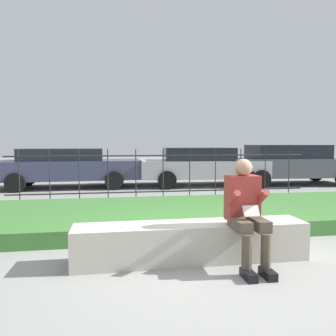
{
  "coord_description": "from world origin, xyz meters",
  "views": [
    {
      "loc": [
        -1.18,
        -3.87,
        1.45
      ],
      "look_at": [
        0.11,
        3.98,
        0.85
      ],
      "focal_mm": 35.0,
      "sensor_mm": 36.0,
      "label": 1
    }
  ],
  "objects_px": {
    "car_parked_right": "(290,163)",
    "person_seated_reader": "(246,208)",
    "stone_bench": "(191,244)",
    "car_parked_left": "(67,166)",
    "car_parked_center": "(201,165)"
  },
  "relations": [
    {
      "from": "person_seated_reader",
      "to": "car_parked_center",
      "type": "relative_size",
      "value": 0.29
    },
    {
      "from": "stone_bench",
      "to": "car_parked_right",
      "type": "distance_m",
      "value": 8.61
    },
    {
      "from": "stone_bench",
      "to": "car_parked_center",
      "type": "xyz_separation_m",
      "value": [
        2.03,
        7.03,
        0.49
      ]
    },
    {
      "from": "person_seated_reader",
      "to": "car_parked_center",
      "type": "distance_m",
      "value": 7.45
    },
    {
      "from": "car_parked_left",
      "to": "car_parked_center",
      "type": "xyz_separation_m",
      "value": [
        4.47,
        -0.15,
        0.0
      ]
    },
    {
      "from": "stone_bench",
      "to": "car_parked_left",
      "type": "xyz_separation_m",
      "value": [
        -2.45,
        7.18,
        0.49
      ]
    },
    {
      "from": "car_parked_right",
      "to": "person_seated_reader",
      "type": "bearing_deg",
      "value": -119.17
    },
    {
      "from": "person_seated_reader",
      "to": "car_parked_right",
      "type": "relative_size",
      "value": 0.27
    },
    {
      "from": "stone_bench",
      "to": "person_seated_reader",
      "type": "bearing_deg",
      "value": -26.19
    },
    {
      "from": "person_seated_reader",
      "to": "car_parked_right",
      "type": "height_order",
      "value": "car_parked_right"
    },
    {
      "from": "car_parked_left",
      "to": "car_parked_right",
      "type": "distance_m",
      "value": 7.66
    },
    {
      "from": "stone_bench",
      "to": "car_parked_left",
      "type": "height_order",
      "value": "car_parked_left"
    },
    {
      "from": "car_parked_left",
      "to": "car_parked_center",
      "type": "bearing_deg",
      "value": -3.61
    },
    {
      "from": "car_parked_left",
      "to": "car_parked_right",
      "type": "xyz_separation_m",
      "value": [
        7.66,
        -0.34,
        0.05
      ]
    },
    {
      "from": "stone_bench",
      "to": "car_parked_left",
      "type": "distance_m",
      "value": 7.6
    }
  ]
}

